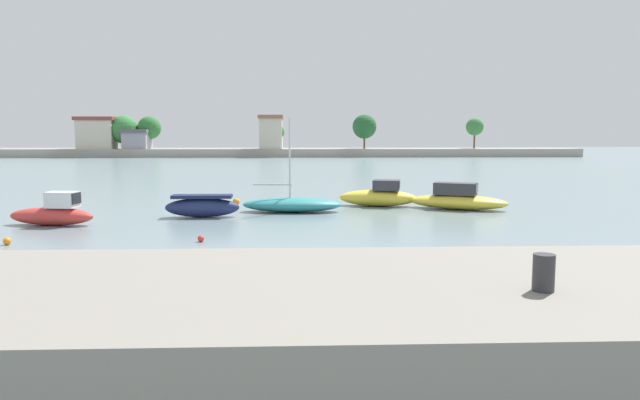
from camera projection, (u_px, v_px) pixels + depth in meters
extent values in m
plane|color=slate|center=(253.00, 265.00, 17.42)|extent=(400.00, 400.00, 0.00)
cube|color=gray|center=(207.00, 339.00, 8.61)|extent=(64.14, 5.29, 1.75)
cylinder|color=#2D2D33|center=(544.00, 273.00, 8.04)|extent=(0.31, 0.31, 0.54)
ellipsoid|color=#C63833|center=(52.00, 216.00, 25.26)|extent=(4.06, 1.76, 0.81)
cube|color=silver|center=(62.00, 200.00, 25.12)|extent=(1.41, 1.00, 0.71)
cube|color=black|center=(76.00, 198.00, 25.03)|extent=(0.19, 0.73, 0.50)
ellipsoid|color=navy|center=(202.00, 208.00, 27.82)|extent=(3.66, 1.13, 0.95)
cube|color=#161E41|center=(202.00, 196.00, 27.75)|extent=(2.93, 0.95, 0.16)
ellipsoid|color=teal|center=(292.00, 205.00, 29.78)|extent=(5.33, 2.29, 0.75)
cylinder|color=silver|center=(290.00, 158.00, 29.50)|extent=(0.10, 0.10, 4.18)
cylinder|color=#B7B7BC|center=(272.00, 185.00, 29.68)|extent=(2.06, 0.21, 0.08)
ellipsoid|color=yellow|center=(378.00, 198.00, 32.24)|extent=(4.66, 2.50, 0.93)
cube|color=#333338|center=(386.00, 185.00, 32.07)|extent=(1.70, 1.49, 0.57)
cube|color=black|center=(399.00, 184.00, 31.93)|extent=(0.32, 1.06, 0.40)
ellipsoid|color=yellow|center=(458.00, 202.00, 30.86)|extent=(5.60, 3.92, 0.79)
cube|color=#333338|center=(455.00, 189.00, 30.84)|extent=(2.46, 1.89, 0.66)
cube|color=black|center=(476.00, 188.00, 30.39)|extent=(0.47, 0.87, 0.46)
sphere|color=orange|center=(236.00, 202.00, 32.63)|extent=(0.42, 0.42, 0.42)
sphere|color=orange|center=(7.00, 241.00, 20.67)|extent=(0.28, 0.28, 0.28)
sphere|color=red|center=(201.00, 239.00, 21.28)|extent=(0.25, 0.25, 0.25)
sphere|color=yellow|center=(456.00, 195.00, 37.27)|extent=(0.27, 0.27, 0.27)
cube|color=#9E998C|center=(291.00, 153.00, 111.79)|extent=(114.43, 7.78, 1.61)
cube|color=beige|center=(97.00, 135.00, 109.85)|extent=(6.86, 4.52, 5.49)
cube|color=brown|center=(96.00, 119.00, 109.51)|extent=(7.55, 4.97, 0.70)
cube|color=#99939E|center=(137.00, 141.00, 110.00)|extent=(4.65, 5.52, 3.08)
cube|color=#565156|center=(137.00, 131.00, 109.78)|extent=(5.12, 6.08, 0.70)
cube|color=beige|center=(271.00, 134.00, 110.87)|extent=(4.35, 5.78, 5.83)
cube|color=#995B42|center=(271.00, 117.00, 110.50)|extent=(4.78, 6.36, 0.70)
cylinder|color=brown|center=(277.00, 143.00, 110.95)|extent=(0.36, 0.36, 2.14)
sphere|color=#387A3D|center=(277.00, 132.00, 110.70)|extent=(2.99, 2.99, 2.99)
cylinder|color=brown|center=(364.00, 142.00, 111.80)|extent=(0.36, 0.36, 2.43)
sphere|color=#235B2D|center=(364.00, 127.00, 111.45)|extent=(4.77, 4.77, 4.77)
cylinder|color=brown|center=(150.00, 143.00, 111.24)|extent=(0.36, 0.36, 2.29)
sphere|color=#2D6B33|center=(149.00, 128.00, 110.91)|extent=(4.52, 4.52, 4.52)
cylinder|color=brown|center=(124.00, 145.00, 110.73)|extent=(0.36, 0.36, 1.54)
sphere|color=#387A3D|center=(124.00, 130.00, 110.40)|extent=(5.52, 5.52, 5.52)
cylinder|color=brown|center=(474.00, 141.00, 113.73)|extent=(0.36, 0.36, 2.94)
sphere|color=#387A3D|center=(475.00, 127.00, 113.41)|extent=(3.51, 3.51, 3.51)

